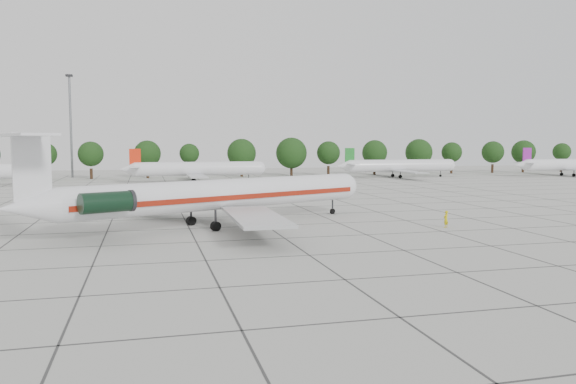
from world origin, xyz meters
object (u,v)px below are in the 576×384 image
main_airliner (208,195)px  bg_airliner_e (571,165)px  bg_airliner_d (400,166)px  bg_airliner_c (198,169)px  ground_crew (446,219)px  floodlight_mast (71,120)px

main_airliner → bg_airliner_e: size_ratio=1.38×
main_airliner → bg_airliner_d: (55.41, 71.39, -0.46)m
bg_airliner_c → ground_crew: bearing=-75.6°
main_airliner → bg_airliner_e: (101.21, 65.86, -0.46)m
bg_airliner_e → floodlight_mast: 128.29m
bg_airliner_c → bg_airliner_e: same height
bg_airliner_d → bg_airliner_e: same height
bg_airliner_e → main_airliner: bearing=-146.9°
bg_airliner_c → bg_airliner_d: (50.44, 4.39, 0.00)m
bg_airliner_c → main_airliner: bearing=-94.2°
main_airliner → floodlight_mast: size_ratio=1.53×
main_airliner → bg_airliner_c: 67.19m
ground_crew → bg_airliner_e: (77.47, 71.88, 2.04)m
floodlight_mast → main_airliner: bearing=-75.4°
bg_airliner_d → bg_airliner_e: (45.80, -5.54, 0.00)m
bg_airliner_c → bg_airliner_e: (96.23, -1.15, 0.00)m
floodlight_mast → bg_airliner_e: bearing=-11.7°
bg_airliner_d → bg_airliner_e: bearing=-6.9°
bg_airliner_c → floodlight_mast: size_ratio=1.11×
bg_airliner_c → floodlight_mast: (-28.91, 24.69, 11.37)m
bg_airliner_c → floodlight_mast: floodlight_mast is taller
bg_airliner_c → bg_airliner_d: size_ratio=1.00×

